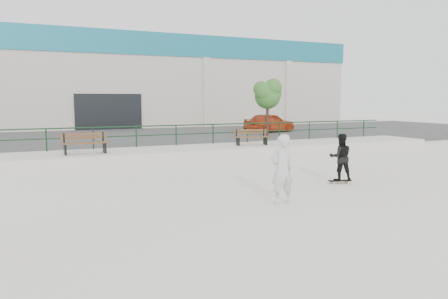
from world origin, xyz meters
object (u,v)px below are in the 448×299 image
standing_skater (341,157)px  seated_skater (282,169)px  bench_left (85,143)px  bench_right (251,137)px  skateboard (340,181)px  red_car (270,122)px  tree (268,93)px

standing_skater → seated_skater: seated_skater is taller
bench_left → seated_skater: (3.91, -9.32, 0.00)m
bench_right → skateboard: bench_right is taller
seated_skater → bench_right: bearing=-115.5°
red_car → tree: bearing=132.5°
bench_left → tree: (11.49, 4.49, 2.22)m
tree → seated_skater: size_ratio=1.88×
bench_right → red_car: red_car is taller
red_car → standing_skater: red_car is taller
bench_left → skateboard: size_ratio=2.41×
red_car → standing_skater: (-6.04, -14.93, -0.29)m
red_car → skateboard: red_car is taller
bench_right → seated_skater: size_ratio=0.95×
bench_left → red_car: (13.29, 7.30, 0.23)m
bench_right → seated_skater: (-4.14, -9.49, 0.05)m
skateboard → standing_skater: size_ratio=0.51×
bench_left → red_car: red_car is taller
red_car → skateboard: 16.14m
bench_left → tree: bearing=19.5°
bench_left → skateboard: bearing=-48.3°
tree → bench_right: bearing=-128.6°
bench_right → red_car: (5.23, 7.12, 0.28)m
bench_left → tree: 12.53m
red_car → seated_skater: (-9.37, -16.62, -0.23)m
tree → skateboard: size_ratio=4.41×
tree → skateboard: (-4.24, -12.12, -3.08)m
tree → skateboard: bearing=-109.3°
red_car → seated_skater: 19.08m
red_car → skateboard: size_ratio=4.89×
tree → seated_skater: (-7.58, -13.81, -2.22)m
bench_right → seated_skater: seated_skater is taller
tree → seated_skater: 15.91m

